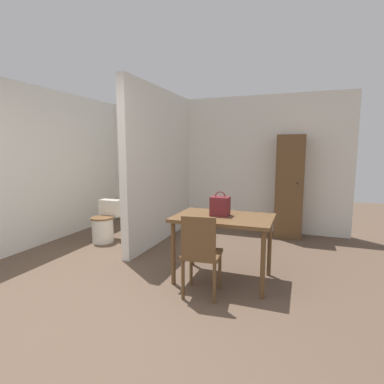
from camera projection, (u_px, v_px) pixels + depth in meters
The scene contains 9 objects.
ground_plane at pixel (65, 333), 2.48m from camera, with size 16.00×16.00×0.00m, color brown.
wall_back at pixel (208, 164), 5.94m from camera, with size 5.23×0.12×2.50m.
wall_left at pixel (43, 166), 4.85m from camera, with size 0.12×4.85×2.50m.
partition_wall at pixel (161, 166), 4.99m from camera, with size 0.12×2.26×2.50m.
dining_table at pixel (223, 224), 3.44m from camera, with size 1.11×0.74×0.76m.
wooden_chair at pixel (201, 252), 3.05m from camera, with size 0.42×0.42×0.87m.
toilet at pixel (105, 224), 5.00m from camera, with size 0.37×0.52×0.67m.
handbag at pixel (220, 206), 3.45m from camera, with size 0.21×0.17×0.28m.
wooden_cabinet at pixel (290, 187), 5.18m from camera, with size 0.46×0.43×1.77m.
Camera 1 is at (1.79, -1.79, 1.51)m, focal length 28.00 mm.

